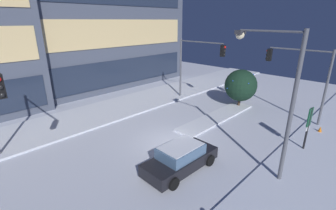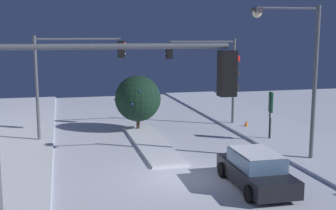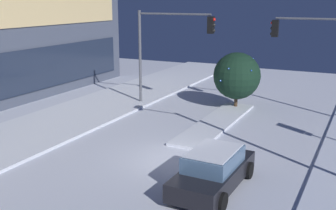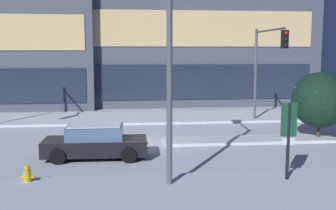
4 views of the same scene
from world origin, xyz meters
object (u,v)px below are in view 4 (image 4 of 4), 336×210
parking_info_sign (288,133)px  car_near (95,142)px  decorated_tree_median (320,100)px  fire_hydrant (27,176)px  traffic_light_corner_far_right (267,57)px  street_lamp_arched (168,43)px

parking_info_sign → car_near: bearing=64.6°
decorated_tree_median → fire_hydrant: bearing=-155.1°
traffic_light_corner_far_right → fire_hydrant: 16.39m
traffic_light_corner_far_right → fire_hydrant: size_ratio=8.31×
car_near → fire_hydrant: car_near is taller
decorated_tree_median → traffic_light_corner_far_right: bearing=111.0°
car_near → street_lamp_arched: 6.09m
traffic_light_corner_far_right → street_lamp_arched: size_ratio=0.81×
street_lamp_arched → car_near: bearing=43.4°
car_near → parking_info_sign: size_ratio=1.60×
decorated_tree_median → parking_info_sign: bearing=-123.0°
traffic_light_corner_far_right → fire_hydrant: bearing=-49.5°
fire_hydrant → parking_info_sign: (9.09, -0.67, 1.47)m
fire_hydrant → decorated_tree_median: size_ratio=0.20×
car_near → parking_info_sign: 8.24m
fire_hydrant → parking_info_sign: size_ratio=0.26×
car_near → traffic_light_corner_far_right: bearing=35.6°
traffic_light_corner_far_right → parking_info_sign: traffic_light_corner_far_right is taller
traffic_light_corner_far_right → fire_hydrant: traffic_light_corner_far_right is taller
traffic_light_corner_far_right → street_lamp_arched: 12.41m
fire_hydrant → street_lamp_arched: bearing=2.3°
parking_info_sign → decorated_tree_median: decorated_tree_median is taller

